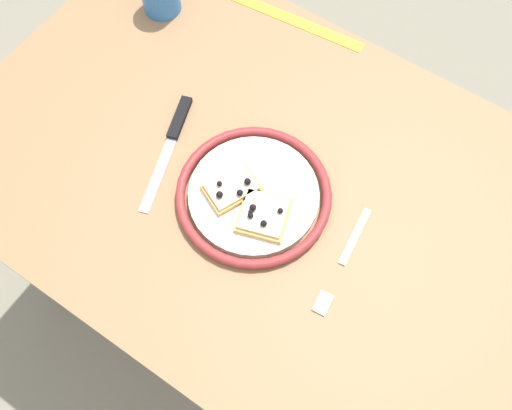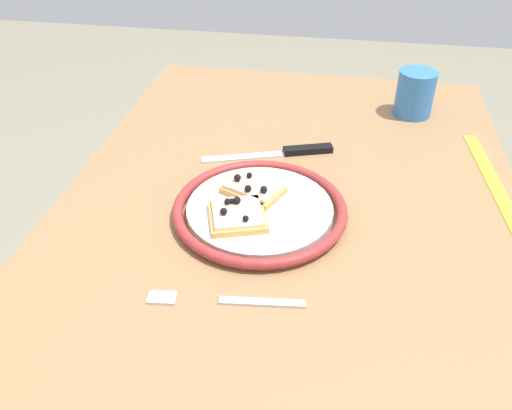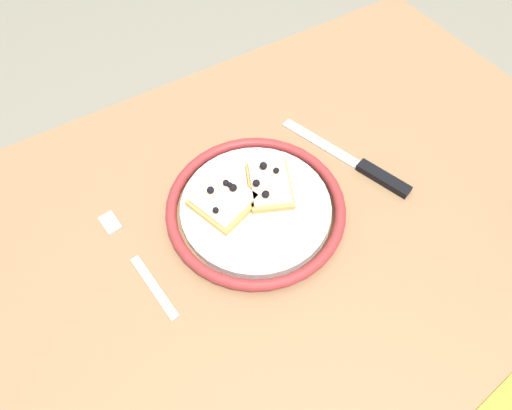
{
  "view_description": "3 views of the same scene",
  "coord_description": "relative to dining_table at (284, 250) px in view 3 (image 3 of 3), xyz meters",
  "views": [
    {
      "loc": [
        -0.26,
        0.38,
        1.61
      ],
      "look_at": [
        -0.05,
        0.06,
        0.76
      ],
      "focal_mm": 38.99,
      "sensor_mm": 36.0,
      "label": 1
    },
    {
      "loc": [
        -0.67,
        -0.06,
        1.23
      ],
      "look_at": [
        -0.05,
        0.04,
        0.77
      ],
      "focal_mm": 37.16,
      "sensor_mm": 36.0,
      "label": 2
    },
    {
      "loc": [
        -0.21,
        -0.26,
        1.29
      ],
      "look_at": [
        -0.03,
        0.04,
        0.75
      ],
      "focal_mm": 30.43,
      "sensor_mm": 36.0,
      "label": 3
    }
  ],
  "objects": [
    {
      "name": "fork",
      "position": [
        -0.22,
        0.06,
        0.09
      ],
      "size": [
        0.04,
        0.2,
        0.0
      ],
      "color": "#BBBBBB",
      "rests_on": "dining_table"
    },
    {
      "name": "dining_table",
      "position": [
        0.0,
        0.0,
        0.0
      ],
      "size": [
        1.08,
        0.74,
        0.74
      ],
      "color": "#936D47",
      "rests_on": "ground_plane"
    },
    {
      "name": "knife",
      "position": [
        0.16,
        0.02,
        0.09
      ],
      "size": [
        0.09,
        0.23,
        0.01
      ],
      "color": "silver",
      "rests_on": "dining_table"
    },
    {
      "name": "ground_plane",
      "position": [
        0.0,
        0.0,
        -0.65
      ],
      "size": [
        6.0,
        6.0,
        0.0
      ],
      "primitive_type": "plane",
      "color": "gray"
    },
    {
      "name": "plate",
      "position": [
        -0.03,
        0.04,
        0.1
      ],
      "size": [
        0.27,
        0.27,
        0.02
      ],
      "color": "white",
      "rests_on": "dining_table"
    },
    {
      "name": "pizza_slice_near",
      "position": [
        0.01,
        0.06,
        0.11
      ],
      "size": [
        0.09,
        0.11,
        0.03
      ],
      "color": "tan",
      "rests_on": "plate"
    },
    {
      "name": "pizza_slice_far",
      "position": [
        -0.07,
        0.07,
        0.11
      ],
      "size": [
        0.1,
        0.1,
        0.03
      ],
      "color": "gold",
      "rests_on": "plate"
    }
  ]
}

